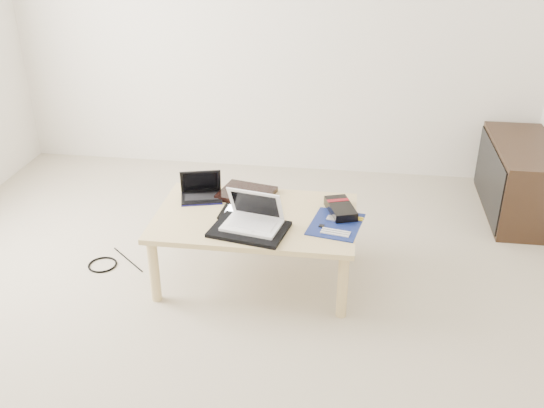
# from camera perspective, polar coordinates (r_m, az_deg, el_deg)

# --- Properties ---
(ground) EXTENTS (4.00, 4.00, 0.00)m
(ground) POSITION_cam_1_polar(r_m,az_deg,el_deg) (3.23, -5.06, -10.58)
(ground) COLOR beige
(ground) RESTS_ON ground
(coffee_table) EXTENTS (1.10, 0.70, 0.40)m
(coffee_table) POSITION_cam_1_polar(r_m,az_deg,el_deg) (3.35, -1.56, -1.79)
(coffee_table) COLOR tan
(coffee_table) RESTS_ON ground
(media_cabinet) EXTENTS (0.41, 0.90, 0.50)m
(media_cabinet) POSITION_cam_1_polar(r_m,az_deg,el_deg) (4.44, 22.22, 2.18)
(media_cabinet) COLOR #332315
(media_cabinet) RESTS_ON ground
(book) EXTENTS (0.35, 0.31, 0.03)m
(book) POSITION_cam_1_polar(r_m,az_deg,el_deg) (3.54, -2.41, 1.00)
(book) COLOR black
(book) RESTS_ON coffee_table
(netbook) EXTENTS (0.27, 0.23, 0.16)m
(netbook) POSITION_cam_1_polar(r_m,az_deg,el_deg) (3.53, -6.67, 1.10)
(netbook) COLOR black
(netbook) RESTS_ON coffee_table
(tablet) EXTENTS (0.25, 0.20, 0.01)m
(tablet) POSITION_cam_1_polar(r_m,az_deg,el_deg) (3.34, -2.82, -0.83)
(tablet) COLOR black
(tablet) RESTS_ON coffee_table
(remote) EXTENTS (0.09, 0.20, 0.02)m
(remote) POSITION_cam_1_polar(r_m,az_deg,el_deg) (3.37, 0.25, -0.53)
(remote) COLOR silver
(remote) RESTS_ON coffee_table
(neoprene_sleeve) EXTENTS (0.43, 0.35, 0.02)m
(neoprene_sleeve) POSITION_cam_1_polar(r_m,az_deg,el_deg) (3.17, -2.15, -2.40)
(neoprene_sleeve) COLOR black
(neoprene_sleeve) RESTS_ON coffee_table
(white_laptop) EXTENTS (0.33, 0.26, 0.20)m
(white_laptop) POSITION_cam_1_polar(r_m,az_deg,el_deg) (3.18, -1.79, -1.31)
(white_laptop) COLOR white
(white_laptop) RESTS_ON neoprene_sleeve
(motherboard) EXTENTS (0.32, 0.37, 0.02)m
(motherboard) POSITION_cam_1_polar(r_m,az_deg,el_deg) (3.25, 6.05, -1.90)
(motherboard) COLOR navy
(motherboard) RESTS_ON coffee_table
(gpu_box) EXTENTS (0.20, 0.27, 0.05)m
(gpu_box) POSITION_cam_1_polar(r_m,az_deg,el_deg) (3.36, 6.46, -0.46)
(gpu_box) COLOR black
(gpu_box) RESTS_ON coffee_table
(cable_coil) EXTENTS (0.13, 0.13, 0.01)m
(cable_coil) POSITION_cam_1_polar(r_m,az_deg,el_deg) (3.27, -3.79, -1.52)
(cable_coil) COLOR black
(cable_coil) RESTS_ON coffee_table
(floor_cable_coil) EXTENTS (0.22, 0.22, 0.01)m
(floor_cable_coil) POSITION_cam_1_polar(r_m,az_deg,el_deg) (3.76, -15.67, -5.52)
(floor_cable_coil) COLOR black
(floor_cable_coil) RESTS_ON ground
(floor_cable_trail) EXTENTS (0.27, 0.24, 0.01)m
(floor_cable_trail) POSITION_cam_1_polar(r_m,az_deg,el_deg) (3.78, -13.40, -5.10)
(floor_cable_trail) COLOR black
(floor_cable_trail) RESTS_ON ground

